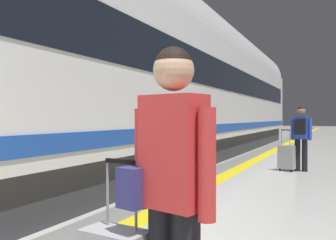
# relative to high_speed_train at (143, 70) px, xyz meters

# --- Properties ---
(safety_line_strip) EXTENTS (0.36, 80.00, 0.01)m
(safety_line_strip) POSITION_rel_high_speed_train_xyz_m (2.15, 2.48, -2.50)
(safety_line_strip) COLOR yellow
(safety_line_strip) RESTS_ON ground
(tactile_edge_band) EXTENTS (0.66, 80.00, 0.01)m
(tactile_edge_band) POSITION_rel_high_speed_train_xyz_m (1.80, 2.48, -2.50)
(tactile_edge_band) COLOR slate
(tactile_edge_band) RESTS_ON ground
(high_speed_train) EXTENTS (2.94, 30.81, 4.97)m
(high_speed_train) POSITION_rel_high_speed_train_xyz_m (0.00, 0.00, 0.00)
(high_speed_train) COLOR #38383D
(high_speed_train) RESTS_ON ground
(traveller_foreground) EXTENTS (0.55, 0.32, 1.68)m
(traveller_foreground) POSITION_rel_high_speed_train_xyz_m (3.64, -6.38, -1.53)
(traveller_foreground) COLOR black
(traveller_foreground) RESTS_ON ground
(passenger_near) EXTENTS (0.49, 0.32, 1.58)m
(passenger_near) POSITION_rel_high_speed_train_xyz_m (3.62, 1.34, -1.56)
(passenger_near) COLOR black
(passenger_near) RESTS_ON ground
(suitcase_near) EXTENTS (0.43, 0.32, 1.01)m
(suitcase_near) POSITION_rel_high_speed_train_xyz_m (3.31, 1.24, -2.16)
(suitcase_near) COLOR #9E9EA3
(suitcase_near) RESTS_ON ground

